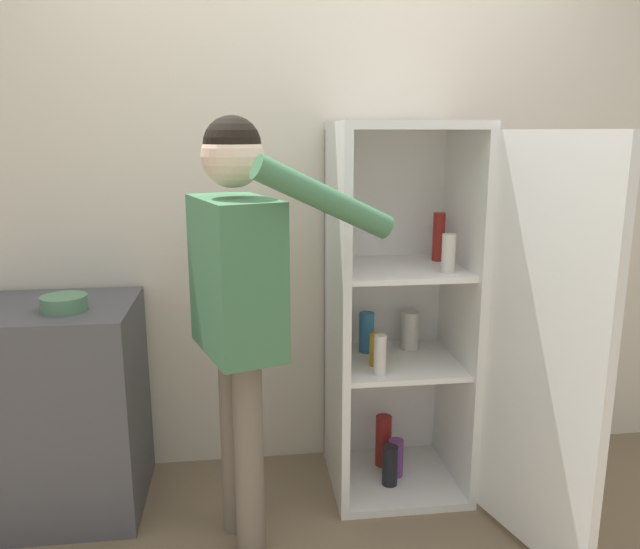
% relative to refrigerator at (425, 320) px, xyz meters
% --- Properties ---
extents(wall_back, '(7.00, 0.06, 2.55)m').
position_rel_refrigerator_xyz_m(wall_back, '(-0.46, 0.41, 0.46)').
color(wall_back, beige).
rests_on(wall_back, ground_plane).
extents(refrigerator, '(0.80, 1.13, 1.65)m').
position_rel_refrigerator_xyz_m(refrigerator, '(0.00, 0.00, 0.00)').
color(refrigerator, white).
rests_on(refrigerator, ground_plane).
extents(person, '(0.75, 0.55, 1.66)m').
position_rel_refrigerator_xyz_m(person, '(-0.79, -0.26, 0.25)').
color(person, '#726656').
rests_on(person, ground_plane).
extents(counter, '(0.71, 0.57, 0.91)m').
position_rel_refrigerator_xyz_m(counter, '(-1.59, 0.07, -0.36)').
color(counter, '#4C4C51').
rests_on(counter, ground_plane).
extents(bowl, '(0.18, 0.18, 0.06)m').
position_rel_refrigerator_xyz_m(bowl, '(-1.48, -0.01, 0.13)').
color(bowl, '#517F5B').
rests_on(bowl, counter).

